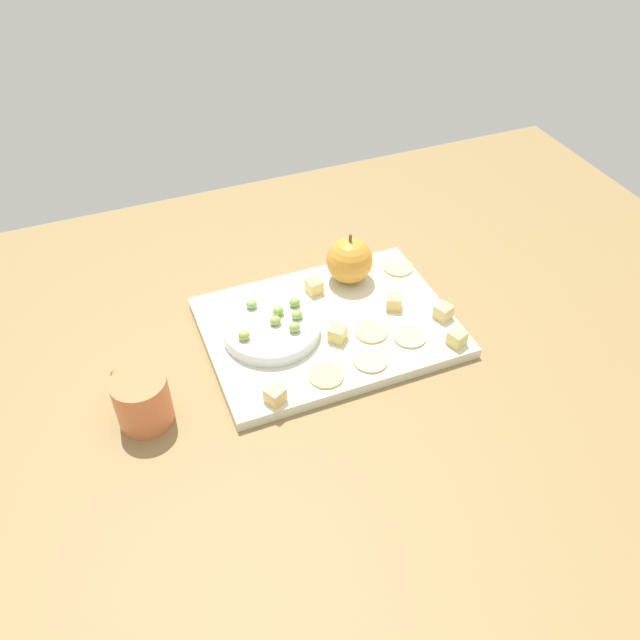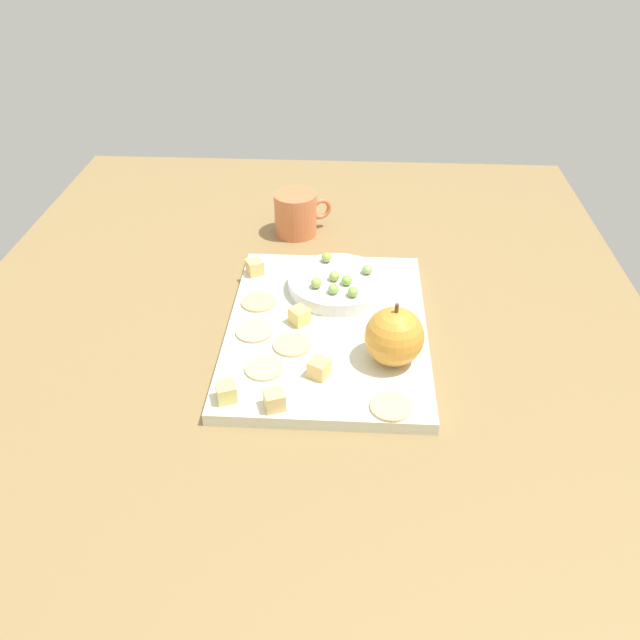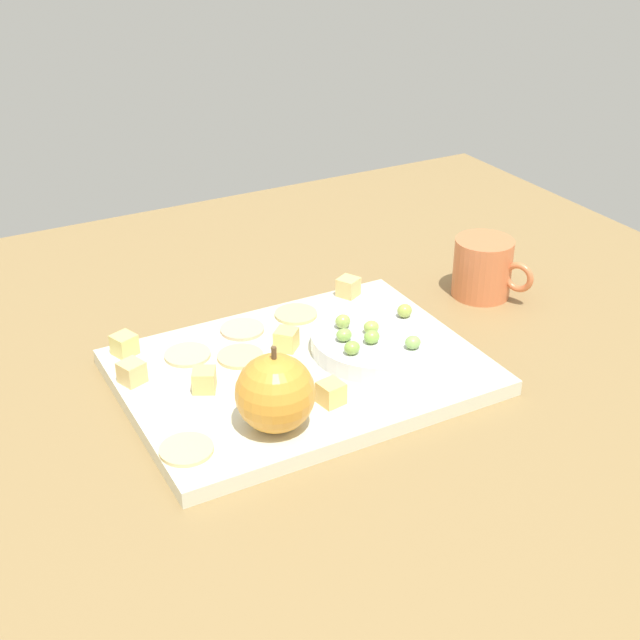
{
  "view_description": "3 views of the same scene",
  "coord_description": "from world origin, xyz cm",
  "px_view_note": "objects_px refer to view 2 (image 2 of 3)",
  "views": [
    {
      "loc": [
        -34.07,
        -65.63,
        74.94
      ],
      "look_at": [
        -6.6,
        2.88,
        8.06
      ],
      "focal_mm": 36.67,
      "sensor_mm": 36.0,
      "label": 1
    },
    {
      "loc": [
        67.78,
        7.01,
        59.61
      ],
      "look_at": [
        -2.34,
        3.1,
        8.33
      ],
      "focal_mm": 35.65,
      "sensor_mm": 36.0,
      "label": 2
    },
    {
      "loc": [
        31.97,
        75.74,
        55.46
      ],
      "look_at": [
        -7.56,
        3.04,
        10.32
      ],
      "focal_mm": 48.63,
      "sensor_mm": 36.0,
      "label": 3
    }
  ],
  "objects_px": {
    "grape_2": "(316,283)",
    "cheese_cube_5": "(319,368)",
    "cheese_cube_2": "(302,316)",
    "grape_0": "(367,269)",
    "serving_dish": "(337,284)",
    "grape_6": "(334,276)",
    "cracker_3": "(292,345)",
    "cup": "(296,214)",
    "grape_3": "(327,257)",
    "cheese_cube_1": "(226,392)",
    "grape_1": "(334,289)",
    "cracker_4": "(259,302)",
    "cracker_0": "(254,331)",
    "cheese_cube_0": "(274,400)",
    "cracker_1": "(264,368)",
    "cracker_2": "(391,407)",
    "cheese_cube_4": "(383,322)",
    "apple_whole": "(394,336)",
    "grape_5": "(353,292)",
    "grape_4": "(347,280)",
    "platter": "(327,329)",
    "cheese_cube_3": "(255,267)"
  },
  "relations": [
    {
      "from": "serving_dish",
      "to": "grape_5",
      "type": "distance_m",
      "value": 0.06
    },
    {
      "from": "cracker_4",
      "to": "grape_1",
      "type": "height_order",
      "value": "grape_1"
    },
    {
      "from": "cheese_cube_4",
      "to": "cracker_2",
      "type": "distance_m",
      "value": 0.16
    },
    {
      "from": "cheese_cube_5",
      "to": "grape_6",
      "type": "xyz_separation_m",
      "value": [
        -0.2,
        0.01,
        0.02
      ]
    },
    {
      "from": "cheese_cube_2",
      "to": "grape_1",
      "type": "bearing_deg",
      "value": 138.24
    },
    {
      "from": "serving_dish",
      "to": "grape_0",
      "type": "bearing_deg",
      "value": 109.08
    },
    {
      "from": "grape_2",
      "to": "grape_3",
      "type": "xyz_separation_m",
      "value": [
        -0.08,
        0.01,
        -0.0
      ]
    },
    {
      "from": "platter",
      "to": "cheese_cube_2",
      "type": "height_order",
      "value": "cheese_cube_2"
    },
    {
      "from": "grape_2",
      "to": "cheese_cube_5",
      "type": "bearing_deg",
      "value": 4.67
    },
    {
      "from": "cheese_cube_1",
      "to": "cheese_cube_4",
      "type": "relative_size",
      "value": 1.0
    },
    {
      "from": "cheese_cube_1",
      "to": "grape_1",
      "type": "distance_m",
      "value": 0.24
    },
    {
      "from": "grape_4",
      "to": "grape_5",
      "type": "height_order",
      "value": "same"
    },
    {
      "from": "grape_0",
      "to": "grape_3",
      "type": "relative_size",
      "value": 1.0
    },
    {
      "from": "serving_dish",
      "to": "grape_6",
      "type": "relative_size",
      "value": 8.47
    },
    {
      "from": "platter",
      "to": "cheese_cube_1",
      "type": "xyz_separation_m",
      "value": [
        0.16,
        -0.12,
        0.02
      ]
    },
    {
      "from": "cracker_2",
      "to": "grape_2",
      "type": "height_order",
      "value": "grape_2"
    },
    {
      "from": "cheese_cube_1",
      "to": "cup",
      "type": "bearing_deg",
      "value": 174.34
    },
    {
      "from": "cheese_cube_5",
      "to": "cracker_3",
      "type": "bearing_deg",
      "value": -145.26
    },
    {
      "from": "cracker_0",
      "to": "grape_3",
      "type": "distance_m",
      "value": 0.19
    },
    {
      "from": "cracker_0",
      "to": "grape_3",
      "type": "xyz_separation_m",
      "value": [
        -0.16,
        0.09,
        0.03
      ]
    },
    {
      "from": "cracker_3",
      "to": "cup",
      "type": "relative_size",
      "value": 0.5
    },
    {
      "from": "cheese_cube_2",
      "to": "cracker_4",
      "type": "distance_m",
      "value": 0.08
    },
    {
      "from": "cheese_cube_0",
      "to": "grape_6",
      "type": "xyz_separation_m",
      "value": [
        -0.26,
        0.06,
        0.02
      ]
    },
    {
      "from": "cracker_4",
      "to": "cup",
      "type": "relative_size",
      "value": 0.5
    },
    {
      "from": "platter",
      "to": "apple_whole",
      "type": "bearing_deg",
      "value": 50.39
    },
    {
      "from": "cheese_cube_0",
      "to": "cracker_3",
      "type": "xyz_separation_m",
      "value": [
        -0.12,
        0.01,
        -0.01
      ]
    },
    {
      "from": "apple_whole",
      "to": "grape_4",
      "type": "height_order",
      "value": "apple_whole"
    },
    {
      "from": "cracker_1",
      "to": "cheese_cube_0",
      "type": "bearing_deg",
      "value": 17.12
    },
    {
      "from": "serving_dish",
      "to": "cracker_3",
      "type": "height_order",
      "value": "serving_dish"
    },
    {
      "from": "serving_dish",
      "to": "grape_2",
      "type": "xyz_separation_m",
      "value": [
        0.03,
        -0.03,
        0.02
      ]
    },
    {
      "from": "serving_dish",
      "to": "cheese_cube_3",
      "type": "relative_size",
      "value": 6.37
    },
    {
      "from": "cheese_cube_5",
      "to": "grape_4",
      "type": "relative_size",
      "value": 1.33
    },
    {
      "from": "cheese_cube_3",
      "to": "cup",
      "type": "xyz_separation_m",
      "value": [
        -0.17,
        0.05,
        0.01
      ]
    },
    {
      "from": "apple_whole",
      "to": "cracker_4",
      "type": "height_order",
      "value": "apple_whole"
    },
    {
      "from": "apple_whole",
      "to": "grape_5",
      "type": "relative_size",
      "value": 4.39
    },
    {
      "from": "grape_3",
      "to": "grape_6",
      "type": "distance_m",
      "value": 0.06
    },
    {
      "from": "cracker_3",
      "to": "serving_dish",
      "type": "bearing_deg",
      "value": 158.4
    },
    {
      "from": "cracker_0",
      "to": "cracker_2",
      "type": "bearing_deg",
      "value": 53.02
    },
    {
      "from": "cheese_cube_2",
      "to": "grape_0",
      "type": "distance_m",
      "value": 0.14
    },
    {
      "from": "cheese_cube_4",
      "to": "cracker_1",
      "type": "relative_size",
      "value": 0.46
    },
    {
      "from": "cheese_cube_5",
      "to": "cracker_0",
      "type": "height_order",
      "value": "cheese_cube_5"
    },
    {
      "from": "cheese_cube_5",
      "to": "grape_4",
      "type": "height_order",
      "value": "grape_4"
    },
    {
      "from": "cheese_cube_2",
      "to": "grape_2",
      "type": "height_order",
      "value": "grape_2"
    },
    {
      "from": "grape_1",
      "to": "cup",
      "type": "height_order",
      "value": "cup"
    },
    {
      "from": "cracker_0",
      "to": "cheese_cube_0",
      "type": "bearing_deg",
      "value": 17.25
    },
    {
      "from": "cheese_cube_3",
      "to": "grape_5",
      "type": "relative_size",
      "value": 1.33
    },
    {
      "from": "cracker_4",
      "to": "grape_2",
      "type": "bearing_deg",
      "value": 100.69
    },
    {
      "from": "platter",
      "to": "cracker_2",
      "type": "bearing_deg",
      "value": 27.2
    },
    {
      "from": "cracker_1",
      "to": "cracker_4",
      "type": "height_order",
      "value": "same"
    },
    {
      "from": "cracker_1",
      "to": "cracker_2",
      "type": "bearing_deg",
      "value": 68.8
    }
  ]
}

